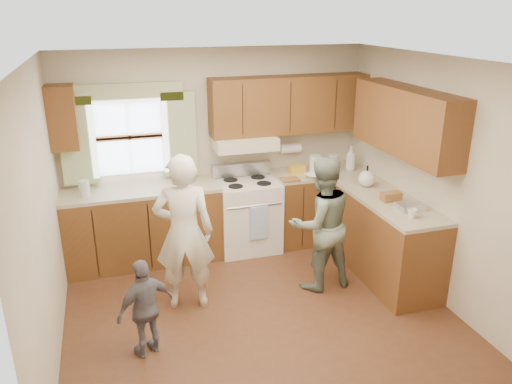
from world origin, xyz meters
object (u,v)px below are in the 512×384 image
object	(u,v)px
woman_right	(321,224)
child	(146,308)
stove	(247,214)
woman_left	(184,233)

from	to	relation	value
woman_right	child	world-z (taller)	woman_right
stove	woman_left	world-z (taller)	woman_left
stove	woman_right	world-z (taller)	woman_right
stove	woman_left	size ratio (longest dim) A/B	0.65
woman_left	child	world-z (taller)	woman_left
stove	woman_left	xyz separation A→B (m)	(-0.97, -1.09, 0.35)
woman_right	woman_left	bearing A→B (deg)	-6.61
stove	woman_right	xyz separation A→B (m)	(0.49, -1.14, 0.28)
woman_right	child	bearing A→B (deg)	13.28
stove	child	world-z (taller)	stove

